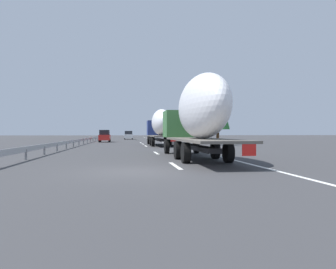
{
  "coord_description": "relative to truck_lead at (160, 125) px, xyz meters",
  "views": [
    {
      "loc": [
        -12.52,
        0.46,
        1.52
      ],
      "look_at": [
        17.48,
        -3.51,
        1.35
      ],
      "focal_mm": 34.18,
      "sensor_mm": 36.0,
      "label": 1
    }
  ],
  "objects": [
    {
      "name": "ground_plane",
      "position": [
        15.0,
        3.6,
        -2.38
      ],
      "size": [
        260.0,
        260.0,
        0.0
      ],
      "primitive_type": "plane",
      "color": "#38383A"
    },
    {
      "name": "lane_stripe_0",
      "position": [
        -23.0,
        1.8,
        -2.38
      ],
      "size": [
        3.2,
        0.2,
        0.01
      ],
      "primitive_type": "cube",
      "color": "white",
      "rests_on": "ground_plane"
    },
    {
      "name": "lane_stripe_1",
      "position": [
        -13.69,
        1.8,
        -2.38
      ],
      "size": [
        3.2,
        0.2,
        0.01
      ],
      "primitive_type": "cube",
      "color": "white",
      "rests_on": "ground_plane"
    },
    {
      "name": "lane_stripe_2",
      "position": [
        -1.21,
        1.8,
        -2.38
      ],
      "size": [
        3.2,
        0.2,
        0.01
      ],
      "primitive_type": "cube",
      "color": "white",
      "rests_on": "ground_plane"
    },
    {
      "name": "lane_stripe_3",
      "position": [
        5.16,
        1.8,
        -2.38
      ],
      "size": [
        3.2,
        0.2,
        0.01
      ],
      "primitive_type": "cube",
      "color": "white",
      "rests_on": "ground_plane"
    },
    {
      "name": "lane_stripe_4",
      "position": [
        11.02,
        1.8,
        -2.38
      ],
      "size": [
        3.2,
        0.2,
        0.01
      ],
      "primitive_type": "cube",
      "color": "white",
      "rests_on": "ground_plane"
    },
    {
      "name": "lane_stripe_5",
      "position": [
        25.9,
        1.8,
        -2.38
      ],
      "size": [
        3.2,
        0.2,
        0.01
      ],
      "primitive_type": "cube",
      "color": "white",
      "rests_on": "ground_plane"
    },
    {
      "name": "lane_stripe_6",
      "position": [
        25.83,
        1.8,
        -2.38
      ],
      "size": [
        3.2,
        0.2,
        0.01
      ],
      "primitive_type": "cube",
      "color": "white",
      "rests_on": "ground_plane"
    },
    {
      "name": "edge_line_right",
      "position": [
        20.0,
        -1.9,
        -2.38
      ],
      "size": [
        110.0,
        0.2,
        0.01
      ],
      "primitive_type": "cube",
      "color": "white",
      "rests_on": "ground_plane"
    },
    {
      "name": "truck_lead",
      "position": [
        0.0,
        0.0,
        0.0
      ],
      "size": [
        12.54,
        2.55,
        4.2
      ],
      "color": "navy",
      "rests_on": "ground_plane"
    },
    {
      "name": "truck_trailing",
      "position": [
        -19.67,
        0.0,
        0.22
      ],
      "size": [
        13.82,
        2.55,
        4.62
      ],
      "color": "#387038",
      "rests_on": "ground_plane"
    },
    {
      "name": "car_white_van",
      "position": [
        35.19,
        3.46,
        -1.43
      ],
      "size": [
        4.39,
        1.9,
        1.9
      ],
      "color": "white",
      "rests_on": "ground_plane"
    },
    {
      "name": "car_red_compact",
      "position": [
        14.67,
        7.42,
        -1.42
      ],
      "size": [
        4.15,
        1.74,
        1.95
      ],
      "color": "red",
      "rests_on": "ground_plane"
    },
    {
      "name": "car_black_suv",
      "position": [
        59.89,
        3.38,
        -1.45
      ],
      "size": [
        4.25,
        1.9,
        1.84
      ],
      "color": "black",
      "rests_on": "ground_plane"
    },
    {
      "name": "road_sign",
      "position": [
        16.36,
        -3.1,
        0.01
      ],
      "size": [
        0.1,
        0.9,
        3.48
      ],
      "color": "gray",
      "rests_on": "ground_plane"
    },
    {
      "name": "tree_0",
      "position": [
        0.32,
        -7.08,
        2.32
      ],
      "size": [
        2.93,
        2.93,
        7.5
      ],
      "color": "#472D19",
      "rests_on": "ground_plane"
    },
    {
      "name": "tree_1",
      "position": [
        22.13,
        -6.61,
        1.25
      ],
      "size": [
        3.94,
        3.94,
        5.49
      ],
      "color": "#472D19",
      "rests_on": "ground_plane"
    },
    {
      "name": "tree_2",
      "position": [
        64.96,
        -6.0,
        1.56
      ],
      "size": [
        2.56,
        2.56,
        6.27
      ],
      "color": "#472D19",
      "rests_on": "ground_plane"
    },
    {
      "name": "tree_3",
      "position": [
        40.31,
        -8.08,
        1.78
      ],
      "size": [
        2.77,
        2.77,
        6.39
      ],
      "color": "#472D19",
      "rests_on": "ground_plane"
    },
    {
      "name": "guardrail_median",
      "position": [
        18.0,
        9.6,
        -1.81
      ],
      "size": [
        94.0,
        0.1,
        0.76
      ],
      "color": "#9EA0A5",
      "rests_on": "ground_plane"
    }
  ]
}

